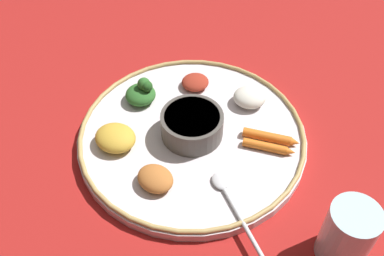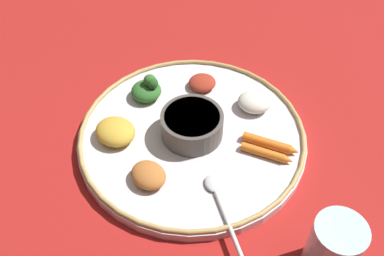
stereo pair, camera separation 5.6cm
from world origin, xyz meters
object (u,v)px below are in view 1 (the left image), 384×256
object	(u,v)px
center_bowl	(192,124)
drinking_glass	(346,237)
greens_pile	(141,93)
carrot_near_spoon	(268,147)
carrot_outer	(270,137)
spoon	(230,200)

from	to	relation	value
center_bowl	drinking_glass	distance (m)	0.30
drinking_glass	greens_pile	bearing A→B (deg)	119.25
carrot_near_spoon	carrot_outer	world-z (taller)	carrot_outer
greens_pile	carrot_near_spoon	world-z (taller)	greens_pile
carrot_near_spoon	drinking_glass	world-z (taller)	drinking_glass
spoon	greens_pile	distance (m)	0.27
greens_pile	drinking_glass	distance (m)	0.43
carrot_near_spoon	carrot_outer	distance (m)	0.02
greens_pile	drinking_glass	size ratio (longest dim) A/B	0.74
carrot_near_spoon	drinking_glass	xyz separation A→B (m)	(0.03, -0.20, 0.02)
carrot_outer	drinking_glass	distance (m)	0.22
center_bowl	greens_pile	bearing A→B (deg)	121.35
center_bowl	spoon	distance (m)	0.15
carrot_near_spoon	drinking_glass	bearing A→B (deg)	-81.10
spoon	greens_pile	size ratio (longest dim) A/B	2.12
spoon	carrot_outer	bearing A→B (deg)	42.11
greens_pile	carrot_outer	world-z (taller)	greens_pile
spoon	carrot_near_spoon	bearing A→B (deg)	39.35
spoon	drinking_glass	size ratio (longest dim) A/B	1.56
spoon	carrot_near_spoon	world-z (taller)	carrot_near_spoon
greens_pile	carrot_near_spoon	xyz separation A→B (m)	(0.18, -0.18, -0.01)
center_bowl	greens_pile	xyz separation A→B (m)	(-0.07, 0.11, -0.01)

